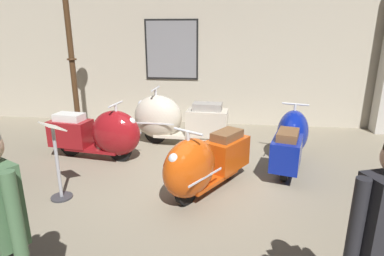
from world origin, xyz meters
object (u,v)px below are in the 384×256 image
Objects in this scene: scooter_3 at (291,139)px; scooter_0 at (102,134)px; info_stanchion at (58,168)px; lamppost at (71,49)px; scooter_1 at (173,119)px; scooter_2 at (202,164)px; visitor_1 at (384,237)px; visitor_0 at (0,223)px.

scooter_0 is at bearing 108.22° from scooter_3.
scooter_3 is 3.54m from info_stanchion.
scooter_3 is at bearing -13.09° from lamppost.
scooter_1 is at bearing -5.80° from lamppost.
scooter_1 is 2.43m from lamppost.
scooter_0 is 0.55× the size of lamppost.
lamppost is (-2.04, 0.21, 1.30)m from scooter_1.
scooter_0 is 1.37m from info_stanchion.
scooter_2 is at bearing 147.18° from scooter_3.
scooter_1 is 4.54m from visitor_1.
visitor_1 is at bearing 64.13° from scooter_2.
info_stanchion is at bearing 67.29° from scooter_1.
visitor_0 is 1.01× the size of visitor_1.
lamppost is at bearing 139.30° from scooter_0.
scooter_1 reaches higher than scooter_3.
scooter_1 is 2.23m from scooter_3.
info_stanchion is (0.93, -2.48, -1.37)m from lamppost.
scooter_0 is at bearing -88.40° from scooter_2.
visitor_1 is at bearing -59.24° from visitor_0.
visitor_0 is (-0.39, -4.18, 0.42)m from scooter_1.
lamppost reaches higher than scooter_2.
scooter_1 is at bearing 48.47° from scooter_0.
lamppost is 4.77m from visitor_0.
info_stanchion is (-3.20, -1.52, -0.01)m from scooter_3.
scooter_1 is at bearing 85.68° from scooter_3.
info_stanchion reaches higher than scooter_3.
lamppost is at bearing -2.61° from scooter_1.
visitor_1 is at bearing -165.17° from scooter_3.
scooter_1 is 0.60× the size of lamppost.
scooter_1 reaches higher than info_stanchion.
visitor_1 reaches higher than scooter_3.
scooter_2 is at bearing -22.03° from scooter_0.
lamppost reaches higher than visitor_1.
visitor_1 reaches higher than scooter_0.
lamppost reaches higher than info_stanchion.
scooter_2 reaches higher than scooter_3.
info_stanchion is (-0.04, -1.37, -0.02)m from scooter_0.
lamppost reaches higher than visitor_0.
visitor_0 is 2.46m from visitor_1.
scooter_0 is at bearing 43.52° from scooter_1.
scooter_1 is 1.14× the size of scooter_2.
scooter_2 is 1.53× the size of info_stanchion.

